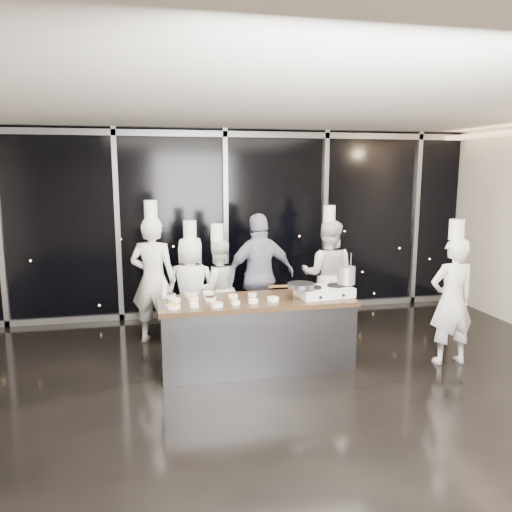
{
  "coord_description": "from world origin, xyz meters",
  "views": [
    {
      "loc": [
        -1.3,
        -5.08,
        2.51
      ],
      "look_at": [
        0.06,
        1.2,
        1.4
      ],
      "focal_mm": 35.0,
      "sensor_mm": 36.0,
      "label": 1
    }
  ],
  "objects_px": {
    "demo_counter": "(256,333)",
    "stove": "(324,291)",
    "chef_side": "(452,300)",
    "chef_left": "(191,288)",
    "chef_center": "(218,288)",
    "chef_far_left": "(153,279)",
    "frying_pan": "(300,285)",
    "stock_pot": "(346,275)",
    "chef_right": "(328,274)",
    "guest": "(260,276)"
  },
  "relations": [
    {
      "from": "frying_pan",
      "to": "stock_pot",
      "type": "relative_size",
      "value": 2.66
    },
    {
      "from": "demo_counter",
      "to": "chef_center",
      "type": "height_order",
      "value": "chef_center"
    },
    {
      "from": "demo_counter",
      "to": "chef_far_left",
      "type": "relative_size",
      "value": 1.18
    },
    {
      "from": "demo_counter",
      "to": "stock_pot",
      "type": "xyz_separation_m",
      "value": [
        1.2,
        -0.01,
        0.7
      ]
    },
    {
      "from": "chef_right",
      "to": "chef_side",
      "type": "bearing_deg",
      "value": 145.81
    },
    {
      "from": "chef_center",
      "to": "chef_side",
      "type": "distance_m",
      "value": 3.26
    },
    {
      "from": "frying_pan",
      "to": "demo_counter",
      "type": "bearing_deg",
      "value": 163.73
    },
    {
      "from": "frying_pan",
      "to": "chef_left",
      "type": "distance_m",
      "value": 1.85
    },
    {
      "from": "chef_center",
      "to": "chef_left",
      "type": "bearing_deg",
      "value": -6.56
    },
    {
      "from": "frying_pan",
      "to": "stock_pot",
      "type": "height_order",
      "value": "stock_pot"
    },
    {
      "from": "chef_center",
      "to": "demo_counter",
      "type": "bearing_deg",
      "value": 96.47
    },
    {
      "from": "frying_pan",
      "to": "chef_center",
      "type": "xyz_separation_m",
      "value": [
        -0.87,
        1.33,
        -0.3
      ]
    },
    {
      "from": "stove",
      "to": "stock_pot",
      "type": "xyz_separation_m",
      "value": [
        0.31,
        0.03,
        0.19
      ]
    },
    {
      "from": "chef_center",
      "to": "chef_far_left",
      "type": "bearing_deg",
      "value": -9.46
    },
    {
      "from": "stove",
      "to": "chef_left",
      "type": "relative_size",
      "value": 0.41
    },
    {
      "from": "chef_side",
      "to": "chef_left",
      "type": "bearing_deg",
      "value": -26.2
    },
    {
      "from": "stove",
      "to": "guest",
      "type": "height_order",
      "value": "guest"
    },
    {
      "from": "frying_pan",
      "to": "chef_left",
      "type": "height_order",
      "value": "chef_left"
    },
    {
      "from": "chef_center",
      "to": "stock_pot",
      "type": "bearing_deg",
      "value": 132.52
    },
    {
      "from": "demo_counter",
      "to": "stock_pot",
      "type": "height_order",
      "value": "stock_pot"
    },
    {
      "from": "chef_left",
      "to": "chef_center",
      "type": "height_order",
      "value": "chef_left"
    },
    {
      "from": "chef_far_left",
      "to": "chef_side",
      "type": "bearing_deg",
      "value": 175.49
    },
    {
      "from": "frying_pan",
      "to": "stove",
      "type": "bearing_deg",
      "value": 2.17
    },
    {
      "from": "guest",
      "to": "chef_side",
      "type": "height_order",
      "value": "chef_side"
    },
    {
      "from": "chef_side",
      "to": "frying_pan",
      "type": "bearing_deg",
      "value": -8.38
    },
    {
      "from": "chef_right",
      "to": "chef_center",
      "type": "bearing_deg",
      "value": 27.59
    },
    {
      "from": "frying_pan",
      "to": "stock_pot",
      "type": "xyz_separation_m",
      "value": [
        0.65,
        0.08,
        0.09
      ]
    },
    {
      "from": "stock_pot",
      "to": "frying_pan",
      "type": "bearing_deg",
      "value": -172.62
    },
    {
      "from": "chef_center",
      "to": "guest",
      "type": "relative_size",
      "value": 0.92
    },
    {
      "from": "stove",
      "to": "stock_pot",
      "type": "distance_m",
      "value": 0.37
    },
    {
      "from": "demo_counter",
      "to": "guest",
      "type": "height_order",
      "value": "guest"
    },
    {
      "from": "chef_right",
      "to": "chef_side",
      "type": "xyz_separation_m",
      "value": [
        1.06,
        -1.73,
        -0.03
      ]
    },
    {
      "from": "demo_counter",
      "to": "chef_side",
      "type": "distance_m",
      "value": 2.57
    },
    {
      "from": "demo_counter",
      "to": "stove",
      "type": "bearing_deg",
      "value": -3.02
    },
    {
      "from": "demo_counter",
      "to": "chef_right",
      "type": "xyz_separation_m",
      "value": [
        1.44,
        1.33,
        0.43
      ]
    },
    {
      "from": "chef_far_left",
      "to": "chef_left",
      "type": "distance_m",
      "value": 0.56
    },
    {
      "from": "demo_counter",
      "to": "chef_center",
      "type": "xyz_separation_m",
      "value": [
        -0.32,
        1.23,
        0.31
      ]
    },
    {
      "from": "stock_pot",
      "to": "guest",
      "type": "distance_m",
      "value": 1.49
    },
    {
      "from": "chef_far_left",
      "to": "chef_center",
      "type": "height_order",
      "value": "chef_far_left"
    },
    {
      "from": "chef_side",
      "to": "stove",
      "type": "bearing_deg",
      "value": -11.89
    },
    {
      "from": "chef_left",
      "to": "chef_side",
      "type": "distance_m",
      "value": 3.61
    },
    {
      "from": "stove",
      "to": "frying_pan",
      "type": "relative_size",
      "value": 1.21
    },
    {
      "from": "chef_far_left",
      "to": "chef_center",
      "type": "bearing_deg",
      "value": -162.05
    },
    {
      "from": "stock_pot",
      "to": "chef_left",
      "type": "xyz_separation_m",
      "value": [
        -1.92,
        1.23,
        -0.36
      ]
    },
    {
      "from": "stove",
      "to": "demo_counter",
      "type": "bearing_deg",
      "value": 170.74
    },
    {
      "from": "stove",
      "to": "frying_pan",
      "type": "height_order",
      "value": "frying_pan"
    },
    {
      "from": "guest",
      "to": "chef_far_left",
      "type": "bearing_deg",
      "value": -12.86
    },
    {
      "from": "guest",
      "to": "chef_center",
      "type": "bearing_deg",
      "value": -15.51
    },
    {
      "from": "stock_pot",
      "to": "chef_center",
      "type": "distance_m",
      "value": 2.0
    },
    {
      "from": "demo_counter",
      "to": "chef_left",
      "type": "height_order",
      "value": "chef_left"
    }
  ]
}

